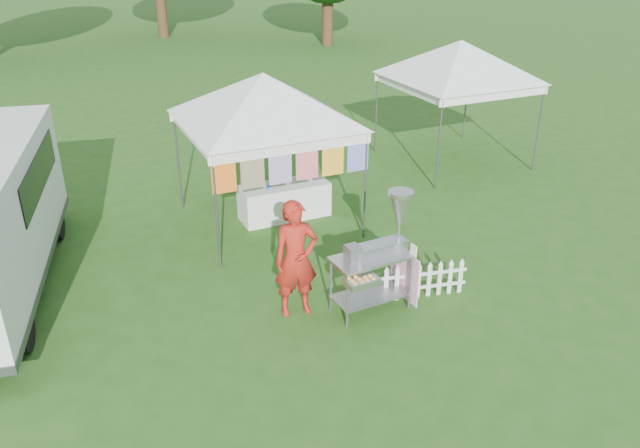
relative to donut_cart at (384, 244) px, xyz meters
name	(u,v)px	position (x,y,z in m)	size (l,w,h in m)	color
ground	(346,308)	(-0.52, 0.18, -1.10)	(120.00, 120.00, 0.00)	#284E16
canopy_main	(263,73)	(-0.52, 3.67, 1.89)	(4.24, 4.24, 3.45)	#59595E
canopy_right	(462,40)	(4.98, 5.18, 1.89)	(4.24, 4.24, 3.45)	#59595E
donut_cart	(384,244)	(0.00, 0.00, 0.00)	(1.34, 0.99, 1.87)	gray
vendor	(296,259)	(-1.26, 0.40, -0.18)	(0.67, 0.44, 1.85)	#A91F14
picket_fence	(424,281)	(0.75, -0.04, -0.81)	(1.41, 0.32, 0.56)	silver
display_table	(284,201)	(-0.14, 3.75, -0.75)	(1.80, 0.70, 0.71)	white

